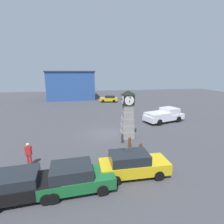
# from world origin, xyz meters

# --- Properties ---
(ground_plane) EXTENTS (88.87, 88.87, 0.00)m
(ground_plane) POSITION_xyz_m (0.00, 0.00, 0.00)
(ground_plane) COLOR #424247
(clock_tower) EXTENTS (1.45, 1.48, 4.88)m
(clock_tower) POSITION_xyz_m (1.79, -1.51, 2.36)
(clock_tower) COLOR gray
(clock_tower) RESTS_ON ground_plane
(bollard_near_tower) EXTENTS (0.21, 0.21, 0.96)m
(bollard_near_tower) POSITION_xyz_m (0.96, -2.83, 0.49)
(bollard_near_tower) COLOR #333338
(bollard_near_tower) RESTS_ON ground_plane
(bollard_mid_row) EXTENTS (0.26, 0.26, 0.98)m
(bollard_mid_row) POSITION_xyz_m (1.38, -3.90, 0.50)
(bollard_mid_row) COLOR brown
(bollard_mid_row) RESTS_ON ground_plane
(bollard_far_row) EXTENTS (0.27, 0.27, 0.99)m
(bollard_far_row) POSITION_xyz_m (1.92, -5.31, 0.50)
(bollard_far_row) COLOR brown
(bollard_far_row) RESTS_ON ground_plane
(car_navy_sedan) EXTENTS (4.10, 2.31, 1.47)m
(car_navy_sedan) POSITION_xyz_m (-6.08, -9.11, 0.75)
(car_navy_sedan) COLOR black
(car_navy_sedan) RESTS_ON ground_plane
(car_near_tower) EXTENTS (4.29, 2.24, 1.55)m
(car_near_tower) POSITION_xyz_m (-3.25, -8.93, 0.78)
(car_near_tower) COLOR #19602D
(car_near_tower) RESTS_ON ground_plane
(car_by_building) EXTENTS (4.47, 1.87, 1.60)m
(car_by_building) POSITION_xyz_m (0.37, -8.17, 0.81)
(car_by_building) COLOR gold
(car_by_building) RESTS_ON ground_plane
(car_far_lot) EXTENTS (4.15, 2.52, 1.52)m
(car_far_lot) POSITION_xyz_m (3.38, 20.20, 0.77)
(car_far_lot) COLOR gold
(car_far_lot) RESTS_ON ground_plane
(pickup_truck) EXTENTS (5.91, 3.64, 1.85)m
(pickup_truck) POSITION_xyz_m (8.19, 3.20, 0.93)
(pickup_truck) COLOR silver
(pickup_truck) RESTS_ON ground_plane
(pedestrian_crossing_lot) EXTENTS (0.42, 0.28, 1.76)m
(pedestrian_crossing_lot) POSITION_xyz_m (-6.60, -5.72, 1.01)
(pedestrian_crossing_lot) COLOR red
(pedestrian_crossing_lot) RESTS_ON ground_plane
(warehouse_blue_far) EXTENTS (11.48, 10.27, 6.82)m
(warehouse_blue_far) POSITION_xyz_m (-5.07, 27.66, 3.42)
(warehouse_blue_far) COLOR #2D5193
(warehouse_blue_far) RESTS_ON ground_plane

